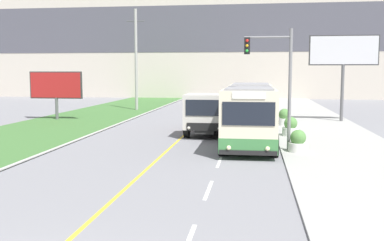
% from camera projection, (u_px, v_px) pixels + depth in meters
% --- Properties ---
extents(apartment_block_background, '(80.00, 8.04, 18.56)m').
position_uv_depth(apartment_block_background, '(227.00, 34.00, 66.18)').
color(apartment_block_background, beige).
rests_on(apartment_block_background, ground_plane).
extents(city_bus, '(2.71, 11.57, 3.11)m').
position_uv_depth(city_bus, '(250.00, 113.00, 24.83)').
color(city_bus, beige).
rests_on(city_bus, ground_plane).
extents(dump_truck, '(2.55, 7.05, 2.54)m').
position_uv_depth(dump_truck, '(208.00, 114.00, 27.16)').
color(dump_truck, black).
rests_on(dump_truck, ground_plane).
extents(utility_pole_far, '(1.80, 0.28, 9.90)m').
position_uv_depth(utility_pole_far, '(136.00, 59.00, 44.21)').
color(utility_pole_far, '#9E9E99').
rests_on(utility_pole_far, ground_plane).
extents(traffic_light_mast, '(2.28, 0.32, 5.88)m').
position_uv_depth(traffic_light_mast, '(276.00, 74.00, 21.46)').
color(traffic_light_mast, slate).
rests_on(traffic_light_mast, ground_plane).
extents(billboard_large, '(5.08, 0.24, 6.55)m').
position_uv_depth(billboard_large, '(344.00, 54.00, 33.65)').
color(billboard_large, '#59595B').
rests_on(billboard_large, ground_plane).
extents(billboard_small, '(4.30, 0.24, 3.83)m').
position_uv_depth(billboard_small, '(56.00, 86.00, 35.61)').
color(billboard_small, '#59595B').
rests_on(billboard_small, ground_plane).
extents(planter_round_near, '(0.93, 0.93, 1.04)m').
position_uv_depth(planter_round_near, '(298.00, 142.00, 21.24)').
color(planter_round_near, silver).
rests_on(planter_round_near, sidewalk_right).
extents(planter_round_second, '(0.97, 0.97, 1.12)m').
position_uv_depth(planter_round_second, '(291.00, 127.00, 26.47)').
color(planter_round_second, silver).
rests_on(planter_round_second, sidewalk_right).
extents(planter_round_third, '(1.01, 1.01, 1.15)m').
position_uv_depth(planter_round_third, '(284.00, 118.00, 31.72)').
color(planter_round_third, silver).
rests_on(planter_round_third, sidewalk_right).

